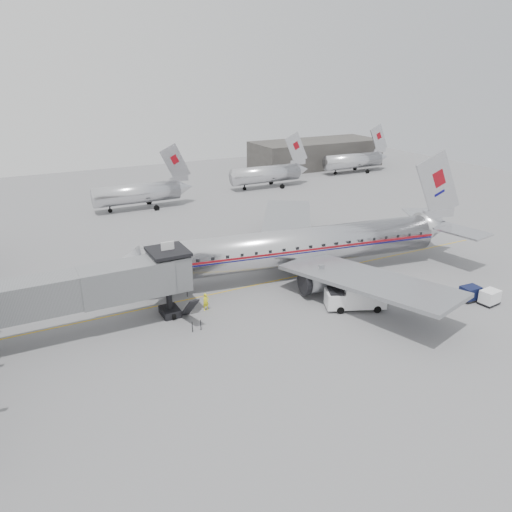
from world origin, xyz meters
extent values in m
plane|color=slate|center=(0.00, 0.00, 0.00)|extent=(160.00, 160.00, 0.00)
cube|color=#383533|center=(45.00, 60.00, 3.00)|extent=(30.00, 12.00, 6.00)
cube|color=gold|center=(3.00, 6.00, 0.01)|extent=(60.00, 0.15, 0.01)
cube|color=#595B5E|center=(-22.00, 3.60, 4.30)|extent=(12.00, 2.80, 3.00)
cube|color=#595B5E|center=(-13.00, 3.60, 4.30)|extent=(8.00, 3.00, 3.10)
cube|color=#595B5E|center=(-9.00, 4.00, 4.30)|extent=(3.20, 3.60, 3.20)
cube|color=black|center=(-9.00, 4.00, 6.20)|extent=(3.40, 3.80, 0.30)
cube|color=white|center=(-9.00, 4.00, 6.70)|extent=(1.20, 0.15, 0.80)
cylinder|color=black|center=(-9.30, 3.60, 1.40)|extent=(0.56, 0.56, 2.80)
cube|color=black|center=(-9.30, 3.60, 0.35)|extent=(1.60, 2.20, 0.70)
cylinder|color=black|center=(-9.30, 2.60, 0.30)|extent=(0.30, 0.60, 0.60)
cylinder|color=black|center=(-9.30, 4.60, 0.30)|extent=(0.30, 0.60, 0.60)
cube|color=black|center=(-8.20, 1.30, 1.50)|extent=(0.90, 3.20, 2.90)
cylinder|color=silver|center=(-2.00, 42.00, 2.60)|extent=(14.00, 3.20, 3.20)
cube|color=silver|center=(4.80, 42.00, 7.00)|extent=(5.17, 0.26, 6.52)
cylinder|color=black|center=(-6.50, 42.00, 0.50)|extent=(0.24, 0.24, 1.00)
cylinder|color=silver|center=(24.00, 46.00, 2.60)|extent=(14.00, 3.20, 3.20)
cube|color=silver|center=(30.80, 46.00, 7.00)|extent=(5.17, 0.26, 6.52)
cylinder|color=black|center=(19.50, 46.00, 0.50)|extent=(0.24, 0.24, 1.00)
cylinder|color=silver|center=(48.00, 50.00, 2.60)|extent=(14.00, 3.20, 3.20)
cube|color=silver|center=(54.80, 50.00, 7.00)|extent=(5.17, 0.26, 6.52)
cylinder|color=black|center=(43.50, 50.00, 0.50)|extent=(0.24, 0.24, 1.00)
cylinder|color=silver|center=(6.00, 6.51, 3.31)|extent=(33.30, 8.86, 4.08)
cone|color=silver|center=(-11.99, 9.17, 3.31)|extent=(3.87, 4.52, 4.08)
cone|color=silver|center=(24.32, 3.81, 3.75)|extent=(4.93, 4.48, 3.87)
cube|color=maroon|center=(6.00, 6.51, 3.58)|extent=(33.31, 8.91, 0.20)
cube|color=#0D0A5A|center=(6.00, 6.51, 3.33)|extent=(33.31, 8.91, 0.11)
cube|color=silver|center=(23.99, 3.85, 8.82)|extent=(6.74, 1.32, 8.47)
cube|color=gray|center=(10.72, 15.84, 2.98)|extent=(14.56, 18.13, 1.31)
cube|color=gray|center=(7.82, -3.79, 2.98)|extent=(10.58, 18.61, 1.31)
cylinder|color=gray|center=(7.38, 12.10, 1.60)|extent=(4.04, 2.84, 2.31)
cylinder|color=gray|center=(5.71, 0.76, 1.60)|extent=(4.04, 2.84, 2.31)
cylinder|color=black|center=(-9.26, 8.76, 0.72)|extent=(0.22, 0.22, 1.43)
cylinder|color=black|center=(8.60, 9.02, 0.77)|extent=(0.29, 0.29, 1.54)
cylinder|color=black|center=(8.60, 9.02, 0.50)|extent=(1.15, 0.54, 1.10)
cylinder|color=black|center=(7.76, 3.35, 0.77)|extent=(0.29, 0.29, 1.54)
cylinder|color=black|center=(7.76, 3.35, 0.50)|extent=(1.15, 0.54, 1.10)
cube|color=white|center=(7.66, -3.64, 1.49)|extent=(4.53, 3.64, 2.32)
cube|color=white|center=(5.14, -2.52, 1.05)|extent=(2.47, 2.64, 1.55)
cube|color=black|center=(5.14, -2.52, 1.71)|extent=(1.97, 2.25, 0.66)
cylinder|color=black|center=(5.03, -3.56, 0.35)|extent=(0.76, 0.54, 0.71)
cylinder|color=black|center=(5.84, -1.75, 0.35)|extent=(0.76, 0.54, 0.71)
cylinder|color=black|center=(8.26, -5.00, 0.35)|extent=(0.76, 0.54, 0.71)
cylinder|color=black|center=(9.07, -3.19, 0.35)|extent=(0.76, 0.54, 0.71)
cube|color=#0D1335|center=(18.16, -7.20, 0.85)|extent=(1.87, 1.45, 1.26)
cube|color=black|center=(18.16, -7.20, 0.18)|extent=(1.97, 1.55, 0.11)
cylinder|color=black|center=(17.41, -7.69, 0.13)|extent=(0.28, 0.12, 0.27)
cylinder|color=black|center=(18.85, -7.78, 0.13)|extent=(0.28, 0.12, 0.27)
cylinder|color=black|center=(17.48, -6.62, 0.13)|extent=(0.28, 0.12, 0.27)
cylinder|color=black|center=(18.91, -6.70, 0.13)|extent=(0.28, 0.12, 0.27)
cube|color=white|center=(19.15, -8.69, 0.84)|extent=(1.92, 1.52, 1.25)
cube|color=black|center=(19.15, -8.69, 0.18)|extent=(2.01, 1.62, 0.11)
cylinder|color=black|center=(18.51, -9.30, 0.13)|extent=(0.28, 0.14, 0.27)
cylinder|color=black|center=(19.92, -9.14, 0.13)|extent=(0.28, 0.14, 0.27)
cylinder|color=black|center=(18.39, -8.24, 0.13)|extent=(0.28, 0.14, 0.27)
cylinder|color=black|center=(19.80, -8.08, 0.13)|extent=(0.28, 0.14, 0.27)
imported|color=yellow|center=(-5.92, 3.00, 0.86)|extent=(0.67, 0.49, 1.71)
camera|label=1|loc=(-21.53, -37.19, 21.77)|focal=35.00mm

